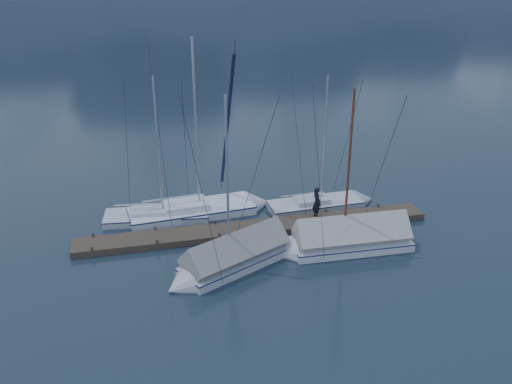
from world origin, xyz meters
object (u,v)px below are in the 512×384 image
(sailboat_open_mid, at_px, (210,209))
(sailboat_open_right, at_px, (328,204))
(person, at_px, (317,202))
(sailboat_open_left, at_px, (172,216))
(sailboat_covered_near, at_px, (341,241))
(sailboat_covered_far, at_px, (227,261))

(sailboat_open_mid, xyz_separation_m, sailboat_open_right, (6.61, -0.68, -0.04))
(sailboat_open_right, distance_m, person, 2.51)
(sailboat_open_left, height_order, sailboat_covered_near, sailboat_covered_near)
(sailboat_open_mid, bearing_deg, person, -25.64)
(sailboat_open_left, relative_size, sailboat_open_mid, 0.82)
(sailboat_covered_far, distance_m, person, 6.43)
(sailboat_open_mid, distance_m, person, 5.90)
(person, bearing_deg, sailboat_open_right, -44.98)
(sailboat_open_right, height_order, person, sailboat_open_right)
(sailboat_covered_far, bearing_deg, sailboat_open_left, 109.04)
(sailboat_open_left, distance_m, sailboat_covered_near, 9.11)
(sailboat_open_left, relative_size, sailboat_open_right, 1.04)
(sailboat_covered_near, relative_size, sailboat_covered_far, 0.99)
(sailboat_covered_near, height_order, person, sailboat_covered_near)
(sailboat_open_right, xyz_separation_m, sailboat_covered_near, (-1.13, -4.71, 0.29))
(sailboat_covered_near, distance_m, person, 2.98)
(person, bearing_deg, sailboat_open_mid, 56.14)
(sailboat_open_right, xyz_separation_m, person, (-1.37, -1.83, 1.04))
(sailboat_open_mid, distance_m, sailboat_covered_far, 5.97)
(sailboat_open_right, bearing_deg, sailboat_covered_far, -141.92)
(sailboat_open_right, height_order, sailboat_covered_near, sailboat_covered_near)
(sailboat_open_left, xyz_separation_m, sailboat_open_mid, (2.08, 0.32, 0.03))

